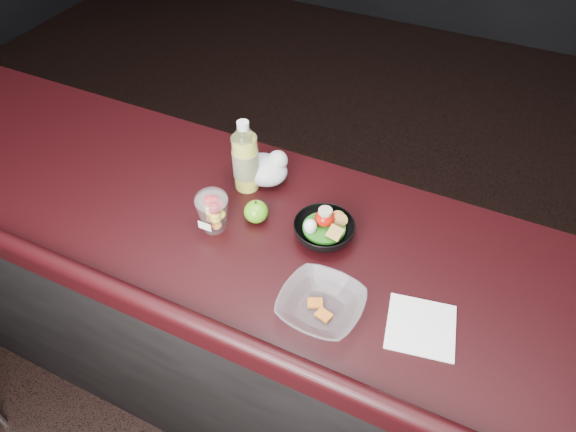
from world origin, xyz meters
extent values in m
cube|color=black|center=(0.00, 0.30, 0.49)|extent=(4.00, 0.65, 0.98)
cube|color=black|center=(0.00, 0.30, 1.00)|extent=(4.06, 0.71, 0.04)
cylinder|color=#D1D437|center=(-0.15, 0.44, 1.11)|extent=(0.07, 0.07, 0.18)
cylinder|color=white|center=(-0.15, 0.44, 1.11)|extent=(0.08, 0.08, 0.18)
cone|color=white|center=(-0.15, 0.44, 1.22)|extent=(0.07, 0.07, 0.03)
cylinder|color=white|center=(-0.15, 0.44, 1.24)|extent=(0.03, 0.03, 0.02)
cylinder|color=#072D99|center=(-0.15, 0.44, 1.11)|extent=(0.08, 0.08, 0.09)
ellipsoid|color=white|center=(-0.15, 0.25, 1.13)|extent=(0.09, 0.09, 0.05)
ellipsoid|color=#3B8F10|center=(-0.05, 0.33, 1.05)|extent=(0.07, 0.07, 0.06)
cylinder|color=black|center=(-0.05, 0.33, 1.09)|extent=(0.01, 0.01, 0.01)
ellipsoid|color=silver|center=(-0.11, 0.49, 1.06)|extent=(0.15, 0.12, 0.09)
sphere|color=silver|center=(-0.07, 0.51, 1.10)|extent=(0.06, 0.06, 0.06)
imported|color=black|center=(0.15, 0.35, 1.05)|extent=(0.20, 0.20, 0.05)
cylinder|color=#0F470C|center=(0.15, 0.35, 1.06)|extent=(0.12, 0.12, 0.01)
ellipsoid|color=#9F0F06|center=(0.14, 0.36, 1.08)|extent=(0.06, 0.06, 0.05)
cylinder|color=beige|center=(0.14, 0.36, 1.11)|extent=(0.04, 0.04, 0.01)
ellipsoid|color=white|center=(0.12, 0.32, 1.07)|extent=(0.04, 0.04, 0.05)
imported|color=silver|center=(0.23, 0.12, 1.04)|extent=(0.21, 0.21, 0.05)
cube|color=#990F0C|center=(0.22, 0.12, 1.03)|extent=(0.05, 0.04, 0.01)
cube|color=#990F0C|center=(0.25, 0.10, 1.03)|extent=(0.04, 0.04, 0.01)
cube|color=white|center=(0.47, 0.18, 1.02)|extent=(0.19, 0.19, 0.00)
camera|label=1|loc=(0.47, -0.57, 2.07)|focal=32.00mm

